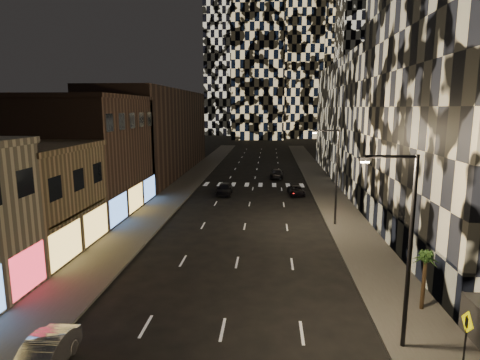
% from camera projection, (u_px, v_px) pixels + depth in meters
% --- Properties ---
extents(sidewalk_left, '(4.00, 120.00, 0.15)m').
position_uv_depth(sidewalk_left, '(186.00, 183.00, 59.38)').
color(sidewalk_left, '#47443F').
rests_on(sidewalk_left, ground).
extents(sidewalk_right, '(4.00, 120.00, 0.15)m').
position_uv_depth(sidewalk_right, '(323.00, 185.00, 57.92)').
color(sidewalk_right, '#47443F').
rests_on(sidewalk_right, ground).
extents(curb_left, '(0.20, 120.00, 0.15)m').
position_uv_depth(curb_left, '(200.00, 183.00, 59.22)').
color(curb_left, '#4C4C47').
rests_on(curb_left, ground).
extents(curb_right, '(0.20, 120.00, 0.15)m').
position_uv_depth(curb_right, '(308.00, 185.00, 58.08)').
color(curb_right, '#4C4C47').
rests_on(curb_right, ground).
extents(retail_tan, '(10.00, 10.00, 8.00)m').
position_uv_depth(retail_tan, '(17.00, 202.00, 30.73)').
color(retail_tan, '#846C4F').
rests_on(retail_tan, ground).
extents(retail_brown, '(10.00, 15.00, 12.00)m').
position_uv_depth(retail_brown, '(88.00, 156.00, 42.64)').
color(retail_brown, '#473228').
rests_on(retail_brown, ground).
extents(retail_filler_left, '(10.00, 40.00, 14.00)m').
position_uv_depth(retail_filler_left, '(157.00, 132.00, 68.46)').
color(retail_filler_left, '#473228').
rests_on(retail_filler_left, ground).
extents(midrise_base, '(0.60, 25.00, 3.00)m').
position_uv_depth(midrise_base, '(392.00, 228.00, 32.48)').
color(midrise_base, '#383838').
rests_on(midrise_base, ground).
extents(midrise_filler_right, '(16.00, 40.00, 18.00)m').
position_uv_depth(midrise_filler_right, '(384.00, 121.00, 62.47)').
color(midrise_filler_right, '#232326').
rests_on(midrise_filler_right, ground).
extents(tower_center_low, '(18.00, 18.00, 95.00)m').
position_uv_depth(tower_center_low, '(259.00, 1.00, 138.66)').
color(tower_center_low, black).
rests_on(tower_center_low, ground).
extents(streetlight_near, '(2.55, 0.25, 9.00)m').
position_uv_depth(streetlight_near, '(405.00, 239.00, 17.85)').
color(streetlight_near, black).
rests_on(streetlight_near, sidewalk_right).
extents(streetlight_far, '(2.55, 0.25, 9.00)m').
position_uv_depth(streetlight_far, '(334.00, 170.00, 37.48)').
color(streetlight_far, black).
rests_on(streetlight_far, sidewalk_right).
extents(car_silver_parked, '(1.72, 4.45, 1.45)m').
position_uv_depth(car_silver_parked, '(43.00, 357.00, 16.94)').
color(car_silver_parked, '#9E9DA3').
rests_on(car_silver_parked, ground).
extents(car_dark_midlane, '(1.90, 4.59, 1.56)m').
position_uv_depth(car_dark_midlane, '(224.00, 189.00, 51.76)').
color(car_dark_midlane, black).
rests_on(car_dark_midlane, ground).
extents(car_dark_oncoming, '(2.12, 5.01, 1.44)m').
position_uv_depth(car_dark_oncoming, '(277.00, 173.00, 64.28)').
color(car_dark_oncoming, black).
rests_on(car_dark_oncoming, ground).
extents(car_dark_rightlane, '(2.25, 4.21, 1.13)m').
position_uv_depth(car_dark_rightlane, '(296.00, 191.00, 51.72)').
color(car_dark_rightlane, black).
rests_on(car_dark_rightlane, ground).
extents(ped_sign, '(0.08, 0.95, 2.86)m').
position_uv_depth(ped_sign, '(466.00, 332.00, 16.37)').
color(ped_sign, black).
rests_on(ped_sign, sidewalk_right).
extents(palm_tree, '(1.71, 1.67, 3.34)m').
position_uv_depth(palm_tree, '(425.00, 261.00, 21.73)').
color(palm_tree, '#47331E').
rests_on(palm_tree, sidewalk_right).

